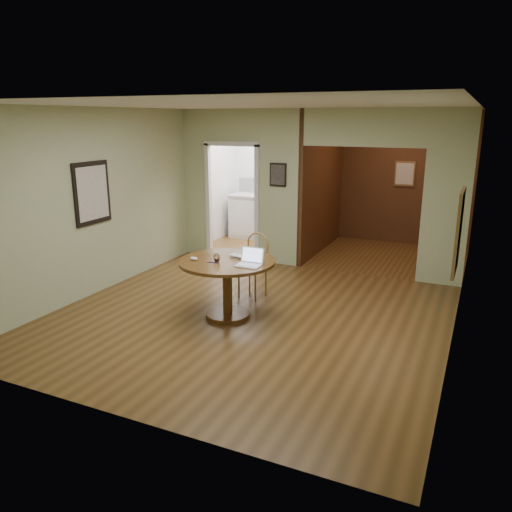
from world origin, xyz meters
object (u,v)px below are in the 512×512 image
at_px(chair, 255,262).
at_px(open_laptop, 250,260).
at_px(dining_table, 227,275).
at_px(closed_laptop, 239,257).

bearing_deg(chair, open_laptop, -60.38).
relative_size(dining_table, chair, 1.32).
bearing_deg(chair, dining_table, -81.60).
distance_m(chair, open_laptop, 1.05).
xyz_separation_m(dining_table, closed_laptop, (0.10, 0.14, 0.22)).
height_order(chair, open_laptop, open_laptop).
height_order(dining_table, closed_laptop, closed_laptop).
bearing_deg(dining_table, chair, 90.66).
distance_m(dining_table, chair, 0.87).
height_order(dining_table, chair, chair).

